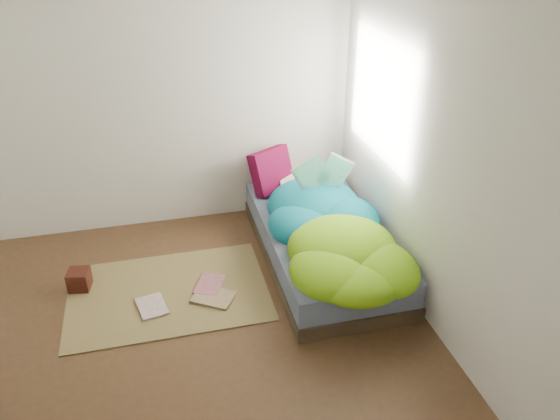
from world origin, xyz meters
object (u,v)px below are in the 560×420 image
object	(u,v)px
floor_book_a	(139,310)
floor_book_b	(197,284)
pillow_magenta	(271,171)
open_book	(324,163)
wooden_box	(79,279)
bed	(322,243)

from	to	relation	value
floor_book_a	floor_book_b	size ratio (longest dim) A/B	1.00
pillow_magenta	floor_book_a	xyz separation A→B (m)	(-1.34, -1.14, -0.52)
open_book	pillow_magenta	bearing A→B (deg)	122.43
open_book	floor_book_b	distance (m)	1.49
wooden_box	floor_book_b	xyz separation A→B (m)	(0.94, -0.20, -0.07)
open_book	floor_book_b	bearing A→B (deg)	-162.93
pillow_magenta	wooden_box	bearing A→B (deg)	172.39
pillow_magenta	wooden_box	distance (m)	1.98
bed	floor_book_b	distance (m)	1.14
bed	pillow_magenta	world-z (taller)	pillow_magenta
bed	floor_book_a	size ratio (longest dim) A/B	7.07
open_book	floor_book_a	bearing A→B (deg)	-160.81
open_book	bed	bearing A→B (deg)	-106.49
pillow_magenta	floor_book_a	size ratio (longest dim) A/B	1.46
open_book	floor_book_a	world-z (taller)	open_book
wooden_box	pillow_magenta	bearing A→B (deg)	21.85
pillow_magenta	floor_book_b	distance (m)	1.36
bed	wooden_box	xyz separation A→B (m)	(-2.07, 0.06, -0.07)
pillow_magenta	wooden_box	world-z (taller)	pillow_magenta
floor_book_a	floor_book_b	distance (m)	0.53
pillow_magenta	floor_book_a	distance (m)	1.83
pillow_magenta	bed	bearing A→B (deg)	-100.13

